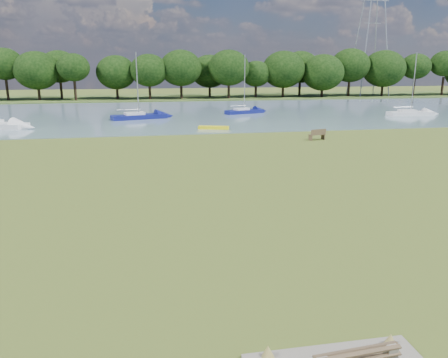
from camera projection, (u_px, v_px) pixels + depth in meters
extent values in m
plane|color=olive|center=(228.00, 200.00, 22.60)|extent=(220.00, 220.00, 0.00)
cube|color=slate|center=(172.00, 113.00, 62.54)|extent=(220.00, 40.00, 0.10)
cube|color=#4C6626|center=(162.00, 98.00, 91.07)|extent=(220.00, 20.00, 0.40)
cube|color=gray|center=(390.00, 357.00, 9.29)|extent=(0.25, 0.21, 0.59)
cube|color=brown|center=(355.00, 355.00, 9.13)|extent=(1.94, 0.29, 0.47)
cube|color=brown|center=(310.00, 138.00, 40.18)|extent=(0.22, 0.51, 0.51)
cube|color=brown|center=(323.00, 137.00, 40.79)|extent=(0.22, 0.51, 0.51)
cube|color=brown|center=(317.00, 134.00, 40.42)|extent=(1.75, 0.93, 0.06)
cube|color=brown|center=(319.00, 132.00, 40.15)|extent=(1.63, 0.50, 0.50)
cube|color=yellow|center=(214.00, 128.00, 46.98)|extent=(3.38, 1.70, 0.33)
cylinder|color=gray|center=(368.00, 22.00, 90.68)|extent=(0.23, 0.23, 30.32)
cylinder|color=gray|center=(388.00, 22.00, 91.46)|extent=(0.23, 0.23, 30.32)
cylinder|color=gray|center=(358.00, 24.00, 94.90)|extent=(0.23, 0.23, 30.32)
cylinder|color=gray|center=(377.00, 24.00, 95.68)|extent=(0.23, 0.23, 30.32)
cube|color=gray|center=(375.00, 0.00, 92.03)|extent=(6.66, 0.14, 0.14)
cylinder|color=black|center=(2.00, 92.00, 81.53)|extent=(0.46, 0.46, 3.23)
cylinder|color=black|center=(41.00, 91.00, 82.73)|extent=(0.46, 0.46, 3.50)
ellipsoid|color=black|center=(39.00, 68.00, 81.64)|extent=(6.41, 6.41, 5.45)
cylinder|color=black|center=(79.00, 90.00, 83.93)|extent=(0.46, 0.46, 3.76)
ellipsoid|color=black|center=(77.00, 65.00, 82.76)|extent=(7.33, 7.33, 6.23)
cylinder|color=black|center=(117.00, 91.00, 85.26)|extent=(0.46, 0.46, 2.97)
ellipsoid|color=black|center=(116.00, 72.00, 84.33)|extent=(8.25, 8.25, 7.01)
cylinder|color=black|center=(153.00, 90.00, 86.45)|extent=(0.46, 0.46, 3.23)
ellipsoid|color=black|center=(152.00, 70.00, 85.45)|extent=(6.41, 6.41, 5.45)
cylinder|color=black|center=(188.00, 89.00, 87.65)|extent=(0.46, 0.46, 3.50)
ellipsoid|color=black|center=(188.00, 67.00, 86.56)|extent=(7.33, 7.33, 6.23)
cylinder|color=black|center=(222.00, 88.00, 88.85)|extent=(0.46, 0.46, 3.76)
ellipsoid|color=black|center=(222.00, 65.00, 87.68)|extent=(8.25, 8.25, 7.01)
cylinder|color=black|center=(256.00, 90.00, 90.18)|extent=(0.46, 0.46, 2.97)
ellipsoid|color=black|center=(256.00, 72.00, 89.26)|extent=(6.41, 6.41, 5.45)
cylinder|color=black|center=(288.00, 89.00, 91.38)|extent=(0.46, 0.46, 3.23)
ellipsoid|color=black|center=(289.00, 70.00, 90.37)|extent=(7.33, 7.33, 6.23)
cylinder|color=black|center=(320.00, 88.00, 92.57)|extent=(0.46, 0.46, 3.50)
ellipsoid|color=black|center=(321.00, 67.00, 91.49)|extent=(8.25, 8.25, 7.01)
cylinder|color=black|center=(350.00, 87.00, 93.77)|extent=(0.46, 0.46, 3.76)
ellipsoid|color=black|center=(352.00, 65.00, 92.60)|extent=(6.41, 6.41, 5.45)
cylinder|color=black|center=(380.00, 89.00, 95.10)|extent=(0.46, 0.46, 2.97)
ellipsoid|color=black|center=(382.00, 72.00, 94.18)|extent=(7.33, 7.33, 6.23)
cylinder|color=black|center=(409.00, 88.00, 96.30)|extent=(0.46, 0.46, 3.23)
ellipsoid|color=black|center=(411.00, 69.00, 95.29)|extent=(8.25, 8.25, 7.01)
cylinder|color=black|center=(438.00, 87.00, 97.49)|extent=(0.46, 0.46, 3.50)
ellipsoid|color=black|center=(440.00, 67.00, 96.41)|extent=(6.41, 6.41, 5.45)
cube|color=navy|center=(244.00, 111.00, 62.03)|extent=(5.92, 3.42, 0.71)
cube|color=silver|center=(242.00, 108.00, 61.70)|extent=(2.31, 1.85, 0.46)
cylinder|color=#A5A8AD|center=(245.00, 83.00, 61.03)|extent=(0.12, 0.12, 7.59)
cube|color=silver|center=(410.00, 113.00, 59.47)|extent=(6.33, 2.06, 0.73)
cube|color=silver|center=(407.00, 110.00, 59.29)|extent=(2.25, 1.48, 0.47)
cylinder|color=#A5A8AD|center=(414.00, 83.00, 58.44)|extent=(0.12, 0.12, 7.76)
cube|color=navy|center=(139.00, 116.00, 55.70)|extent=(7.18, 3.81, 0.79)
cube|color=silver|center=(134.00, 112.00, 55.34)|extent=(2.75, 2.14, 0.51)
cylinder|color=#A5A8AD|center=(137.00, 84.00, 54.68)|extent=(0.14, 0.14, 7.68)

